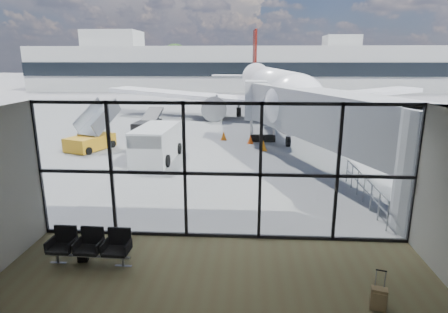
# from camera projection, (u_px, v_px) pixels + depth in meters

# --- Properties ---
(ground) EXTENTS (220.00, 220.00, 0.00)m
(ground) POSITION_uv_depth(u_px,v_px,m) (242.00, 103.00, 51.07)
(ground) COLOR slate
(ground) RESTS_ON ground
(lounge_shell) EXTENTS (12.02, 8.01, 4.51)m
(lounge_shell) POSITION_uv_depth(u_px,v_px,m) (206.00, 226.00, 7.13)
(lounge_shell) COLOR brown
(lounge_shell) RESTS_ON ground
(glass_curtain_wall) EXTENTS (12.10, 0.12, 4.50)m
(glass_curtain_wall) POSITION_uv_depth(u_px,v_px,m) (222.00, 172.00, 11.87)
(glass_curtain_wall) COLOR white
(glass_curtain_wall) RESTS_ON ground
(jet_bridge) EXTENTS (8.00, 16.50, 4.33)m
(jet_bridge) POSITION_uv_depth(u_px,v_px,m) (332.00, 122.00, 18.29)
(jet_bridge) COLOR #939698
(jet_bridge) RESTS_ON ground
(apron_railing) EXTENTS (0.06, 5.46, 1.11)m
(apron_railing) POSITION_uv_depth(u_px,v_px,m) (364.00, 186.00, 15.31)
(apron_railing) COLOR gray
(apron_railing) RESTS_ON ground
(far_terminal) EXTENTS (80.00, 12.20, 11.00)m
(far_terminal) POSITION_uv_depth(u_px,v_px,m) (241.00, 67.00, 71.27)
(far_terminal) COLOR #A1A29D
(far_terminal) RESTS_ON ground
(tree_0) EXTENTS (4.95, 4.95, 7.12)m
(tree_0) POSITION_uv_depth(u_px,v_px,m) (43.00, 64.00, 83.48)
(tree_0) COLOR #382619
(tree_0) RESTS_ON ground
(tree_1) EXTENTS (5.61, 5.61, 8.07)m
(tree_1) POSITION_uv_depth(u_px,v_px,m) (68.00, 61.00, 82.97)
(tree_1) COLOR #382619
(tree_1) RESTS_ON ground
(tree_2) EXTENTS (6.27, 6.27, 9.03)m
(tree_2) POSITION_uv_depth(u_px,v_px,m) (95.00, 59.00, 82.46)
(tree_2) COLOR #382619
(tree_2) RESTS_ON ground
(tree_3) EXTENTS (4.95, 4.95, 7.12)m
(tree_3) POSITION_uv_depth(u_px,v_px,m) (122.00, 64.00, 82.42)
(tree_3) COLOR #382619
(tree_3) RESTS_ON ground
(tree_4) EXTENTS (5.61, 5.61, 8.07)m
(tree_4) POSITION_uv_depth(u_px,v_px,m) (148.00, 61.00, 81.90)
(tree_4) COLOR #382619
(tree_4) RESTS_ON ground
(tree_5) EXTENTS (6.27, 6.27, 9.03)m
(tree_5) POSITION_uv_depth(u_px,v_px,m) (175.00, 59.00, 81.39)
(tree_5) COLOR #382619
(tree_5) RESTS_ON ground
(seating_row) EXTENTS (2.37, 0.72, 1.05)m
(seating_row) POSITION_uv_depth(u_px,v_px,m) (91.00, 244.00, 10.75)
(seating_row) COLOR gray
(seating_row) RESTS_ON ground
(backpack) EXTENTS (0.29, 0.28, 0.41)m
(backpack) POSITION_uv_depth(u_px,v_px,m) (83.00, 255.00, 10.88)
(backpack) COLOR black
(backpack) RESTS_ON ground
(suitcase) EXTENTS (0.41, 0.33, 0.98)m
(suitcase) POSITION_uv_depth(u_px,v_px,m) (379.00, 299.00, 8.75)
(suitcase) COLOR #917951
(suitcase) RESTS_ON ground
(airliner) EXTENTS (32.93, 38.17, 9.83)m
(airliner) POSITION_uv_depth(u_px,v_px,m) (266.00, 87.00, 38.73)
(airliner) COLOR white
(airliner) RESTS_ON ground
(service_van) EXTENTS (2.36, 4.59, 1.96)m
(service_van) POSITION_uv_depth(u_px,v_px,m) (156.00, 143.00, 21.68)
(service_van) COLOR silver
(service_van) RESTS_ON ground
(belt_loader) EXTENTS (1.87, 4.21, 1.89)m
(belt_loader) POSITION_uv_depth(u_px,v_px,m) (148.00, 127.00, 29.21)
(belt_loader) COLOR black
(belt_loader) RESTS_ON ground
(mobile_stairs) EXTENTS (2.87, 3.97, 2.54)m
(mobile_stairs) POSITION_uv_depth(u_px,v_px,m) (91.00, 140.00, 24.43)
(mobile_stairs) COLOR #B97F15
(mobile_stairs) RESTS_ON ground
(traffic_cone_a) EXTENTS (0.44, 0.44, 0.63)m
(traffic_cone_a) POSITION_uv_depth(u_px,v_px,m) (224.00, 136.00, 27.36)
(traffic_cone_a) COLOR orange
(traffic_cone_a) RESTS_ON ground
(traffic_cone_b) EXTENTS (0.47, 0.47, 0.68)m
(traffic_cone_b) POSITION_uv_depth(u_px,v_px,m) (263.00, 146.00, 24.17)
(traffic_cone_b) COLOR orange
(traffic_cone_b) RESTS_ON ground
(traffic_cone_c) EXTENTS (0.42, 0.42, 0.60)m
(traffic_cone_c) POSITION_uv_depth(u_px,v_px,m) (250.00, 139.00, 26.19)
(traffic_cone_c) COLOR #F9560D
(traffic_cone_c) RESTS_ON ground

